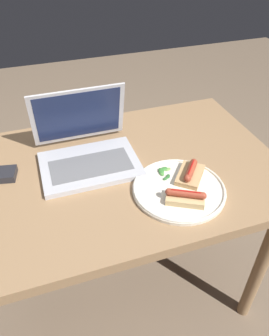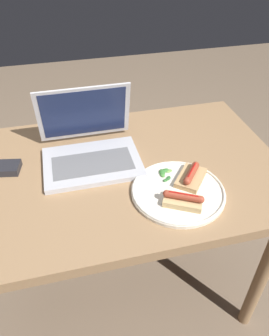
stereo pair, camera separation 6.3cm
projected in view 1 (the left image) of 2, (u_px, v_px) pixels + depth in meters
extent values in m
plane|color=#75604C|center=(119.00, 288.00, 1.57)|extent=(6.00, 6.00, 0.00)
cube|color=#93704C|center=(112.00, 174.00, 1.12)|extent=(1.17, 0.73, 0.04)
cylinder|color=#93704C|center=(195.00, 175.00, 1.68)|extent=(0.05, 0.05, 0.70)
cylinder|color=#93704C|center=(261.00, 265.00, 1.27)|extent=(0.05, 0.05, 0.70)
cube|color=#B7B7BC|center=(90.00, 165.00, 1.12)|extent=(0.33, 0.23, 0.02)
cube|color=slate|center=(91.00, 165.00, 1.10)|extent=(0.27, 0.13, 0.00)
cube|color=#B7B7BC|center=(78.00, 115.00, 1.15)|extent=(0.33, 0.06, 0.22)
cube|color=#192347|center=(79.00, 115.00, 1.14)|extent=(0.30, 0.05, 0.19)
cylinder|color=silver|center=(179.00, 190.00, 1.02)|extent=(0.29, 0.29, 0.01)
torus|color=silver|center=(179.00, 188.00, 1.02)|extent=(0.29, 0.29, 0.01)
cube|color=tan|center=(185.00, 199.00, 0.97)|extent=(0.13, 0.10, 0.02)
cylinder|color=#9E3D28|center=(186.00, 194.00, 0.96)|extent=(0.10, 0.07, 0.02)
sphere|color=#9E3D28|center=(169.00, 192.00, 0.96)|extent=(0.02, 0.02, 0.02)
sphere|color=#9E3D28|center=(203.00, 196.00, 0.95)|extent=(0.02, 0.02, 0.02)
cylinder|color=red|center=(186.00, 191.00, 0.95)|extent=(0.08, 0.04, 0.01)
cube|color=tan|center=(190.00, 175.00, 1.06)|extent=(0.13, 0.14, 0.02)
cylinder|color=#9E3D28|center=(191.00, 170.00, 1.05)|extent=(0.07, 0.08, 0.02)
sphere|color=#9E3D28|center=(187.00, 178.00, 1.01)|extent=(0.02, 0.02, 0.02)
sphere|color=#9E3D28|center=(194.00, 162.00, 1.08)|extent=(0.02, 0.02, 0.02)
cylinder|color=red|center=(191.00, 167.00, 1.04)|extent=(0.05, 0.06, 0.00)
ellipsoid|color=#2D662D|center=(166.00, 178.00, 1.05)|extent=(0.02, 0.02, 0.01)
ellipsoid|color=#4C8E3D|center=(162.00, 174.00, 1.07)|extent=(0.02, 0.02, 0.01)
ellipsoid|color=#709E4C|center=(168.00, 169.00, 1.09)|extent=(0.03, 0.02, 0.00)
ellipsoid|color=#387A33|center=(164.00, 169.00, 1.09)|extent=(0.03, 0.02, 0.01)
ellipsoid|color=#387A33|center=(161.00, 171.00, 1.08)|extent=(0.02, 0.03, 0.01)
ellipsoid|color=#2D662D|center=(168.00, 176.00, 1.06)|extent=(0.02, 0.02, 0.01)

